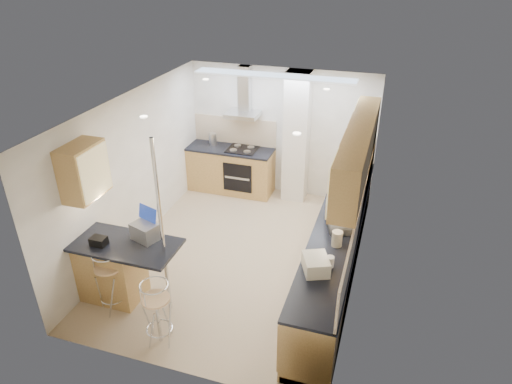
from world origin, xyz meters
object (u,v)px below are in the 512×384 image
(laptop, at_px, (145,232))
(bar_stool_end, at_px, (157,313))
(bar_stool_near, at_px, (110,282))
(bread_bin, at_px, (316,264))
(microwave, at_px, (341,217))

(laptop, distance_m, bar_stool_end, 1.11)
(bar_stool_near, distance_m, bread_bin, 2.74)
(microwave, xyz_separation_m, bar_stool_end, (-1.90, -1.92, -0.62))
(bread_bin, bearing_deg, laptop, 157.96)
(bar_stool_near, bearing_deg, microwave, 42.93)
(laptop, height_order, bar_stool_near, laptop)
(microwave, bearing_deg, bread_bin, 155.97)
(microwave, bearing_deg, bar_stool_end, 118.40)
(bar_stool_near, relative_size, bar_stool_end, 1.03)
(laptop, height_order, bar_stool_end, laptop)
(bar_stool_near, distance_m, bar_stool_end, 0.94)
(laptop, distance_m, bar_stool_near, 0.81)
(bar_stool_end, bearing_deg, bar_stool_near, 117.33)
(laptop, bearing_deg, bar_stool_near, -109.84)
(microwave, height_order, bar_stool_end, microwave)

